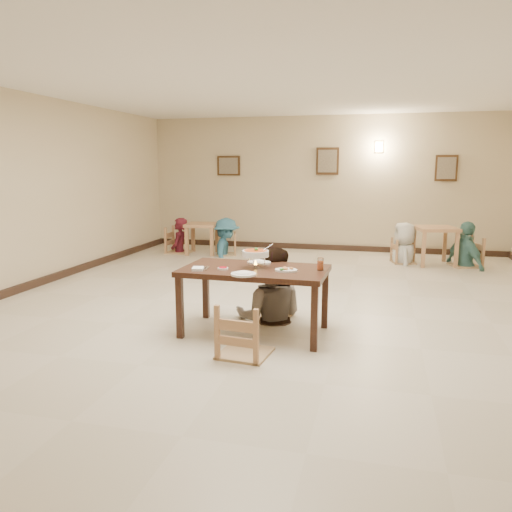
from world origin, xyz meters
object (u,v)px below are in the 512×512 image
(bg_diner_b, at_px, (226,218))
(chair_near, at_px, (245,305))
(bg_diner_a, at_px, (179,218))
(chair_far, at_px, (273,281))
(bg_chair_lr, at_px, (226,234))
(drink_glass, at_px, (320,265))
(bg_table_left, at_px, (202,230))
(bg_chair_ll, at_px, (179,228))
(main_diner, at_px, (270,247))
(bg_chair_rl, at_px, (404,240))
(bg_chair_rr, at_px, (467,239))
(bg_diner_c, at_px, (405,222))
(bg_diner_d, at_px, (468,221))
(curry_warmer, at_px, (256,254))
(main_table, at_px, (255,275))
(bg_table_right, at_px, (435,234))

(bg_diner_b, bearing_deg, chair_near, -171.60)
(bg_diner_a, bearing_deg, chair_far, 30.62)
(bg_chair_lr, bearing_deg, drink_glass, 11.10)
(drink_glass, distance_m, bg_table_left, 5.70)
(drink_glass, height_order, bg_chair_ll, bg_chair_ll)
(main_diner, height_order, bg_chair_rl, main_diner)
(bg_chair_rl, distance_m, bg_chair_rr, 1.14)
(bg_chair_ll, height_order, bg_diner_b, bg_diner_b)
(main_diner, distance_m, bg_diner_c, 4.59)
(drink_glass, xyz_separation_m, bg_diner_d, (2.22, 4.66, 0.04))
(bg_table_left, distance_m, bg_diner_d, 5.37)
(bg_chair_rr, bearing_deg, bg_chair_lr, -110.85)
(curry_warmer, height_order, bg_chair_lr, curry_warmer)
(bg_table_left, xyz_separation_m, bg_diner_c, (4.23, -0.01, 0.27))
(main_table, bearing_deg, bg_table_right, 64.94)
(bg_table_left, bearing_deg, bg_chair_rl, -0.15)
(main_diner, xyz_separation_m, bg_chair_rr, (2.90, 4.14, -0.38))
(bg_diner_c, distance_m, bg_diner_d, 1.14)
(bg_table_left, bearing_deg, main_diner, -59.91)
(curry_warmer, distance_m, bg_diner_c, 5.10)
(main_diner, height_order, bg_diner_c, main_diner)
(bg_diner_d, bearing_deg, bg_diner_a, 59.68)
(chair_near, bearing_deg, main_table, -78.26)
(bg_table_left, height_order, bg_chair_rl, bg_chair_rl)
(bg_table_right, bearing_deg, bg_diner_a, 179.43)
(bg_diner_b, bearing_deg, bg_diner_d, -102.15)
(bg_table_right, height_order, bg_chair_ll, bg_chair_ll)
(chair_far, distance_m, bg_chair_rl, 4.49)
(bg_chair_rr, height_order, bg_diner_d, bg_diner_d)
(chair_far, height_order, bg_chair_rr, bg_chair_rr)
(chair_far, height_order, bg_diner_a, bg_diner_a)
(chair_far, distance_m, bg_table_left, 4.83)
(bg_diner_a, distance_m, bg_diner_c, 4.77)
(curry_warmer, bearing_deg, chair_near, -84.51)
(bg_diner_d, bearing_deg, bg_table_right, 55.60)
(curry_warmer, height_order, bg_diner_b, bg_diner_b)
(main_diner, xyz_separation_m, bg_chair_rl, (1.77, 4.23, -0.46))
(chair_far, height_order, bg_chair_ll, bg_chair_ll)
(bg_chair_ll, relative_size, bg_diner_a, 0.70)
(main_table, distance_m, bg_diner_b, 5.17)
(chair_far, relative_size, bg_chair_rr, 0.87)
(bg_table_left, height_order, bg_chair_lr, bg_chair_lr)
(bg_table_right, xyz_separation_m, bg_chair_rl, (-0.57, 0.04, -0.15))
(bg_chair_ll, relative_size, bg_diner_d, 0.63)
(bg_table_left, relative_size, bg_chair_lr, 0.83)
(main_diner, height_order, bg_diner_a, main_diner)
(bg_table_left, distance_m, bg_chair_rl, 4.23)
(bg_diner_b, bearing_deg, bg_chair_ll, 79.01)
(main_table, distance_m, bg_chair_rr, 5.57)
(main_table, bearing_deg, bg_chair_rl, 70.76)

